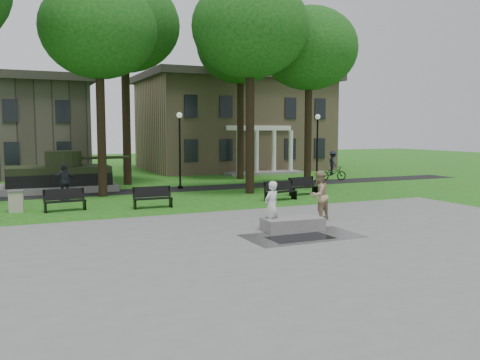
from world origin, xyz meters
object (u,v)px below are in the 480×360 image
object	(u,v)px
concrete_block	(293,224)
friend_watching	(319,195)
cyclist	(333,168)
skateboarder	(272,206)
park_bench_0	(65,199)
trash_bin	(16,201)

from	to	relation	value
concrete_block	friend_watching	distance (m)	2.58
concrete_block	cyclist	bearing A→B (deg)	51.19
friend_watching	concrete_block	bearing A→B (deg)	14.39
concrete_block	skateboarder	world-z (taller)	skateboarder
skateboarder	friend_watching	xyz separation A→B (m)	(2.73, 1.11, 0.10)
friend_watching	park_bench_0	size ratio (longest dim) A/B	1.09
concrete_block	skateboarder	xyz separation A→B (m)	(-0.72, 0.30, 0.67)
skateboarder	friend_watching	size ratio (longest dim) A/B	0.90
skateboarder	park_bench_0	bearing A→B (deg)	-72.88
skateboarder	trash_bin	size ratio (longest dim) A/B	1.87
concrete_block	friend_watching	size ratio (longest dim) A/B	1.10
friend_watching	cyclist	bearing A→B (deg)	-146.93
friend_watching	skateboarder	bearing A→B (deg)	1.62
skateboarder	park_bench_0	distance (m)	10.13
concrete_block	cyclist	size ratio (longest dim) A/B	1.02
concrete_block	skateboarder	size ratio (longest dim) A/B	1.23
trash_bin	skateboarder	bearing A→B (deg)	-45.15
concrete_block	friend_watching	world-z (taller)	friend_watching
skateboarder	trash_bin	xyz separation A→B (m)	(-8.41, 8.46, -0.43)
concrete_block	park_bench_0	distance (m)	10.82
concrete_block	cyclist	xyz separation A→B (m)	(11.94, 14.84, 0.64)
cyclist	trash_bin	xyz separation A→B (m)	(-21.07, -6.09, -0.40)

